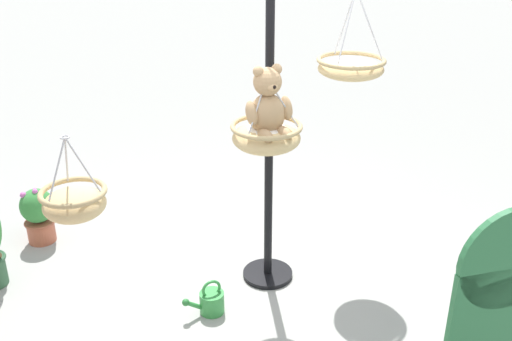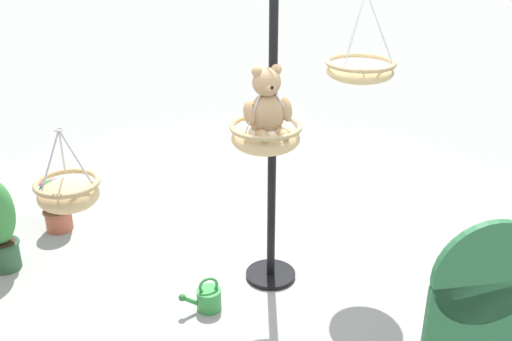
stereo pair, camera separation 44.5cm
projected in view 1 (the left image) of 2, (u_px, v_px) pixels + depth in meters
name	position (u px, v px, depth m)	size (l,w,h in m)	color
ground_plane	(250.00, 290.00, 5.02)	(40.00, 40.00, 0.00)	#9E9E99
display_pole_central	(268.00, 197.00, 4.88)	(0.44, 0.44, 2.52)	black
hanging_basket_with_teddy	(266.00, 136.00, 4.34)	(0.54, 0.54, 0.56)	tan
teddy_bear	(268.00, 107.00, 4.23)	(0.37, 0.33, 0.54)	tan
hanging_basket_left_high	(351.00, 67.00, 4.80)	(0.57, 0.57, 0.73)	tan
hanging_basket_right_low	(74.00, 202.00, 3.75)	(0.43, 0.43, 0.57)	tan
potted_plant_flowering_red	(38.00, 214.00, 5.63)	(0.32, 0.32, 0.58)	#AD563D
display_sign_board	(499.00, 309.00, 3.29)	(0.63, 0.15, 1.58)	#286B3D
watering_can	(211.00, 301.00, 4.70)	(0.35, 0.20, 0.30)	#338C3F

